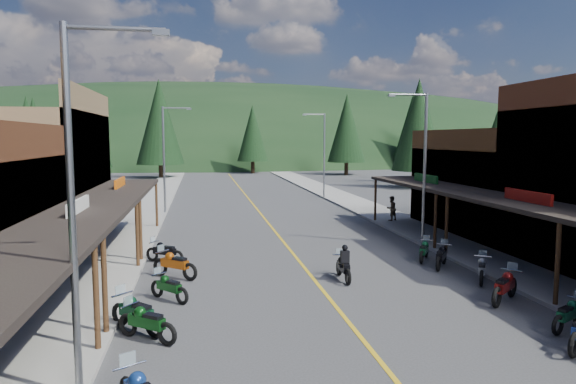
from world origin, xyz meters
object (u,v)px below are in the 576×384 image
bike_west_9 (175,263)px  bike_west_10 (165,251)px  bike_east_9 (441,255)px  pine_9 (425,133)px  shop_west_3 (18,180)px  bike_east_8 (482,268)px  pine_1 (76,128)px  pine_2 (160,122)px  streetlight_0 (78,198)px  bike_west_6 (147,321)px  pine_6 (498,134)px  bike_east_10 (424,249)px  bike_west_7 (136,311)px  shop_east_3 (503,190)px  bike_west_8 (169,286)px  pine_3 (253,133)px  pine_5 (413,125)px  pine_11 (418,125)px  streetlight_3 (323,151)px  bike_east_7 (505,285)px  pine_4 (347,128)px  streetlight_2 (422,162)px  bike_east_6 (569,313)px  rider_on_bike (344,266)px  pine_10 (88,129)px  pine_7 (34,129)px  streetlight_1 (166,155)px  pine_8 (28,135)px

bike_west_9 → bike_west_10: 2.78m
bike_east_9 → pine_9: bearing=102.8°
shop_west_3 → bike_east_8: shop_west_3 is taller
pine_1 → pine_2: size_ratio=0.89×
streetlight_0 → bike_west_6: size_ratio=3.89×
pine_6 → bike_west_6: size_ratio=5.35×
bike_east_10 → bike_west_7: bearing=-116.8°
pine_1 → pine_2: pine_2 is taller
shop_east_3 → bike_west_7: bearing=-146.5°
bike_west_7 → bike_west_8: size_ratio=1.17×
pine_3 → pine_5: 30.63m
shop_west_3 → pine_11: 43.22m
streetlight_3 → pine_6: size_ratio=0.73×
streetlight_3 → bike_east_7: 31.59m
shop_east_3 → streetlight_3: streetlight_3 is taller
pine_4 → streetlight_2: bearing=-102.0°
bike_east_6 → bike_east_7: 2.72m
bike_west_9 → bike_west_7: bearing=-148.3°
bike_west_8 → pine_2: bearing=52.0°
bike_east_8 → rider_on_bike: size_ratio=0.99×
pine_3 → bike_east_6: size_ratio=5.90×
pine_2 → bike_west_7: (3.62, -60.01, -7.36)m
shop_east_3 → bike_west_7: size_ratio=4.93×
pine_1 → bike_east_7: bearing=-67.3°
bike_west_9 → bike_west_10: (-0.58, 2.72, -0.07)m
pine_10 → pine_11: size_ratio=0.94×
bike_east_6 → rider_on_bike: rider_on_bike is taller
bike_east_6 → pine_4: bearing=142.0°
streetlight_3 → pine_2: size_ratio=0.57×
pine_10 → pine_11: 39.85m
bike_east_9 → pine_4: bearing=114.2°
streetlight_2 → pine_9: bearing=65.3°
bike_west_8 → bike_east_7: bearing=-53.0°
shop_east_3 → pine_2: (-23.75, 46.70, 5.46)m
streetlight_2 → bike_west_6: bearing=-140.3°
pine_9 → streetlight_0: bearing=-121.3°
pine_7 → bike_east_8: 84.42m
streetlight_1 → pine_5: size_ratio=0.57×
pine_3 → bike_west_10: pine_3 is taller
pine_5 → pine_8: size_ratio=1.40×
shop_east_3 → pine_5: size_ratio=0.78×
shop_east_3 → bike_east_9: size_ratio=5.46×
pine_5 → bike_east_10: size_ratio=7.43×
pine_4 → bike_west_6: 67.52m
shop_east_3 → bike_east_6: (-7.52, -15.34, -2.00)m
bike_east_7 → pine_7: bearing=167.0°
streetlight_2 → bike_west_7: bearing=-143.1°
streetlight_1 → bike_east_8: streetlight_1 is taller
streetlight_2 → pine_8: (-28.95, 32.00, 1.52)m
streetlight_2 → rider_on_bike: 8.99m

